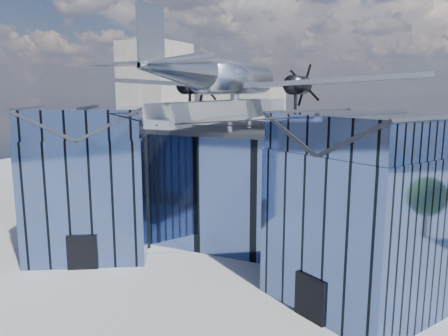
% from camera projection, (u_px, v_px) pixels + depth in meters
% --- Properties ---
extents(ground_plane, '(120.00, 120.00, 0.00)m').
position_uv_depth(ground_plane, '(213.00, 266.00, 32.77)').
color(ground_plane, gray).
extents(museum, '(32.88, 24.50, 17.60)m').
position_uv_depth(museum, '(243.00, 180.00, 36.99)').
color(museum, '#4A6097').
rests_on(museum, ground).
extents(bg_towers, '(77.00, 24.50, 26.00)m').
position_uv_depth(bg_towers, '(350.00, 108.00, 75.46)').
color(bg_towers, gray).
rests_on(bg_towers, ground).
extents(tree_side_w, '(4.26, 4.26, 5.06)m').
position_uv_depth(tree_side_w, '(41.00, 168.00, 54.82)').
color(tree_side_w, '#302013').
rests_on(tree_side_w, ground).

